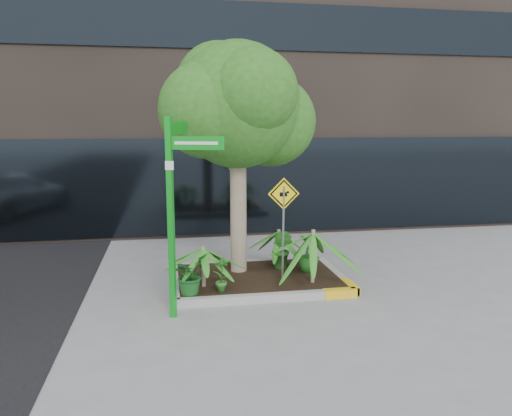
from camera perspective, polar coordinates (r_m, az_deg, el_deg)
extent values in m
plane|color=gray|center=(9.55, -0.71, -9.14)|extent=(80.00, 80.00, 0.00)
cube|color=#9E9E99|center=(10.88, -0.88, -6.38)|extent=(3.20, 0.15, 0.15)
cube|color=#9E9E99|center=(8.82, 1.45, -10.23)|extent=(3.20, 0.15, 0.15)
cube|color=#9E9E99|center=(9.70, -9.29, -8.51)|extent=(0.15, 2.20, 0.15)
cube|color=#9E9E99|center=(10.24, 9.08, -7.53)|extent=(0.15, 2.20, 0.15)
cube|color=yellow|center=(9.16, 9.56, -9.61)|extent=(0.60, 0.17, 0.15)
cube|color=black|center=(9.83, 0.16, -7.86)|extent=(3.05, 2.05, 0.06)
cylinder|color=tan|center=(9.85, -2.03, 0.48)|extent=(0.32, 0.32, 3.02)
cylinder|color=tan|center=(9.75, -1.48, 6.94)|extent=(0.57, 0.16, 0.98)
sphere|color=#265C1A|center=(9.73, -2.10, 11.67)|extent=(2.42, 2.42, 2.42)
sphere|color=#265C1A|center=(10.15, 1.67, 9.88)|extent=(1.81, 1.81, 1.81)
sphere|color=#265C1A|center=(9.46, -5.62, 11.08)|extent=(1.81, 1.81, 1.81)
sphere|color=#265C1A|center=(9.18, -0.29, 13.07)|extent=(1.61, 1.61, 1.61)
sphere|color=#265C1A|center=(10.22, -4.25, 13.81)|extent=(1.71, 1.71, 1.71)
cylinder|color=tan|center=(9.34, 6.52, -5.48)|extent=(0.07, 0.07, 1.00)
cylinder|color=tan|center=(9.13, -6.03, -6.63)|extent=(0.07, 0.07, 0.75)
cylinder|color=tan|center=(10.44, 2.60, -4.51)|extent=(0.07, 0.07, 0.76)
imported|color=#17511C|center=(8.77, -7.62, -7.55)|extent=(0.85, 0.85, 0.69)
imported|color=#246A1F|center=(10.03, 6.00, -5.15)|extent=(0.58, 0.58, 0.75)
imported|color=#2E7223|center=(8.81, -3.93, -7.53)|extent=(0.38, 0.38, 0.65)
imported|color=#23661D|center=(10.18, 3.02, -4.70)|extent=(0.63, 0.63, 0.81)
cube|color=#0D921C|center=(7.88, -9.71, -1.34)|extent=(0.12, 0.12, 3.18)
cube|color=#0D921C|center=(7.60, -6.89, 7.39)|extent=(0.84, 0.34, 0.20)
cube|color=#0D921C|center=(8.15, -8.91, 9.07)|extent=(0.34, 0.84, 0.20)
cube|color=white|center=(7.59, -6.88, 7.38)|extent=(0.64, 0.25, 0.05)
cube|color=white|center=(8.15, -9.03, 9.07)|extent=(0.25, 0.64, 0.05)
cube|color=white|center=(7.72, -9.88, 4.81)|extent=(0.13, 0.05, 0.14)
cylinder|color=slate|center=(9.38, 3.12, -2.90)|extent=(0.04, 0.11, 1.78)
cube|color=yellow|center=(9.23, 3.18, 1.64)|extent=(0.60, 0.02, 0.60)
cube|color=black|center=(9.22, 3.20, 1.63)|extent=(0.53, 0.01, 0.53)
cube|color=yellow|center=(9.21, 3.21, 1.62)|extent=(0.45, 0.01, 0.45)
cube|color=black|center=(9.21, 3.15, 1.56)|extent=(0.14, 0.00, 0.08)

